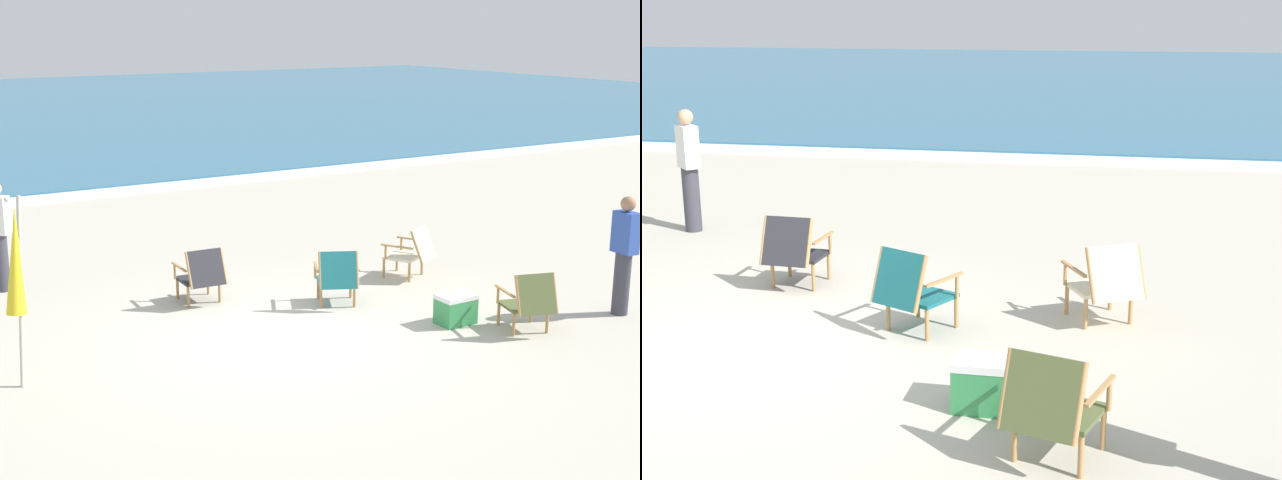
# 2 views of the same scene
# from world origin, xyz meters

# --- Properties ---
(ground_plane) EXTENTS (80.00, 80.00, 0.00)m
(ground_plane) POSITION_xyz_m (0.00, 0.00, 0.00)
(ground_plane) COLOR #B7AF9E
(sea) EXTENTS (80.00, 40.00, 0.10)m
(sea) POSITION_xyz_m (0.00, 30.78, 0.05)
(sea) COLOR #2D6684
(sea) RESTS_ON ground
(surf_band) EXTENTS (80.00, 1.10, 0.06)m
(surf_band) POSITION_xyz_m (0.00, 10.48, 0.03)
(surf_band) COLOR white
(surf_band) RESTS_ON ground
(beach_chair_back_right) EXTENTS (0.62, 0.72, 0.81)m
(beach_chair_back_right) POSITION_xyz_m (-0.26, 1.84, 0.43)
(beach_chair_back_right) COLOR #28282D
(beach_chair_back_right) RESTS_ON ground
(beach_chair_front_right) EXTENTS (0.74, 0.81, 0.82)m
(beach_chair_front_right) POSITION_xyz_m (2.80, -1.44, 0.43)
(beach_chair_front_right) COLOR #515B33
(beach_chair_front_right) RESTS_ON ground
(beach_chair_back_left) EXTENTS (0.81, 0.85, 0.82)m
(beach_chair_back_left) POSITION_xyz_m (1.31, 0.76, 0.43)
(beach_chair_back_left) COLOR #196066
(beach_chair_back_left) RESTS_ON ground
(beach_chair_front_left) EXTENTS (0.83, 0.89, 0.81)m
(beach_chair_front_left) POSITION_xyz_m (3.05, 1.33, 0.43)
(beach_chair_front_left) COLOR beige
(beach_chair_front_left) RESTS_ON ground
(person_by_waterline) EXTENTS (0.39, 0.38, 1.63)m
(person_by_waterline) POSITION_xyz_m (-2.52, 3.93, 0.84)
(person_by_waterline) COLOR #383842
(person_by_waterline) RESTS_ON ground
(cooler_box) EXTENTS (0.49, 0.35, 0.40)m
(cooler_box) POSITION_xyz_m (2.24, -0.68, 0.20)
(cooler_box) COLOR #338C4C
(cooler_box) RESTS_ON ground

